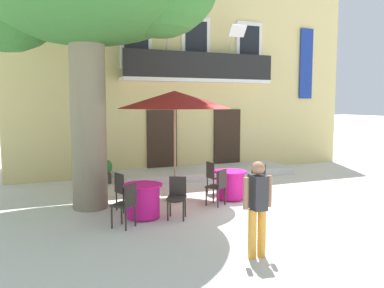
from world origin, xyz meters
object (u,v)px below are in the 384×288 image
(cafe_chair_near_tree_1, at_px, (177,194))
(ground_planter_left, at_px, (107,170))
(pedestrian_near_entrance, at_px, (257,204))
(cafe_chair_middle_1, at_px, (259,179))
(cafe_chair_near_tree_0, at_px, (126,202))
(cafe_chair_near_tree_2, at_px, (123,189))
(cafe_chair_middle_2, at_px, (213,175))
(cafe_umbrella, at_px, (175,100))
(cafe_table_near_tree, at_px, (143,200))
(cafe_table_middle, at_px, (230,185))
(cafe_chair_middle_0, at_px, (218,185))

(cafe_chair_near_tree_1, xyz_separation_m, ground_planter_left, (-0.74, 4.44, -0.11))
(cafe_chair_near_tree_1, bearing_deg, pedestrian_near_entrance, -80.54)
(ground_planter_left, bearing_deg, cafe_chair_middle_1, -47.45)
(cafe_chair_near_tree_0, xyz_separation_m, cafe_chair_near_tree_2, (0.22, 1.26, 0.00))
(cafe_chair_middle_2, height_order, cafe_umbrella, cafe_umbrella)
(cafe_chair_middle_1, height_order, ground_planter_left, cafe_chair_middle_1)
(cafe_chair_near_tree_0, bearing_deg, cafe_table_near_tree, 48.22)
(cafe_chair_near_tree_0, xyz_separation_m, pedestrian_near_entrance, (1.63, -2.34, 0.37))
(cafe_chair_near_tree_1, relative_size, cafe_chair_middle_2, 1.00)
(cafe_table_near_tree, height_order, cafe_table_middle, same)
(cafe_chair_near_tree_0, xyz_separation_m, cafe_chair_middle_1, (3.79, 1.07, 0.00))
(cafe_chair_middle_2, height_order, pedestrian_near_entrance, pedestrian_near_entrance)
(cafe_chair_near_tree_2, distance_m, cafe_umbrella, 2.59)
(cafe_chair_middle_1, bearing_deg, cafe_chair_middle_2, 129.95)
(cafe_chair_near_tree_1, height_order, cafe_chair_near_tree_2, same)
(cafe_chair_middle_0, distance_m, cafe_chair_middle_1, 1.31)
(cafe_chair_near_tree_2, height_order, cafe_chair_middle_1, same)
(cafe_chair_near_tree_2, bearing_deg, cafe_chair_near_tree_0, -99.77)
(cafe_chair_near_tree_0, relative_size, ground_planter_left, 1.21)
(cafe_chair_near_tree_2, relative_size, cafe_chair_middle_2, 1.00)
(cafe_table_near_tree, distance_m, cafe_umbrella, 2.77)
(cafe_table_middle, distance_m, cafe_chair_middle_1, 0.77)
(cafe_chair_near_tree_1, relative_size, cafe_chair_middle_1, 1.00)
(cafe_umbrella, xyz_separation_m, pedestrian_near_entrance, (-0.05, -4.08, -1.71))
(cafe_chair_near_tree_1, bearing_deg, ground_planter_left, 99.51)
(cafe_chair_middle_1, bearing_deg, cafe_chair_near_tree_0, -164.22)
(cafe_table_middle, height_order, cafe_chair_middle_1, cafe_chair_middle_1)
(cafe_umbrella, bearing_deg, cafe_chair_near_tree_2, -161.94)
(cafe_chair_near_tree_2, distance_m, cafe_table_middle, 2.88)
(cafe_chair_near_tree_0, bearing_deg, cafe_umbrella, 45.95)
(cafe_chair_near_tree_0, xyz_separation_m, cafe_umbrella, (1.68, 1.74, 2.08))
(cafe_chair_middle_0, xyz_separation_m, cafe_chair_middle_1, (1.29, 0.21, 0.00))
(cafe_table_near_tree, xyz_separation_m, cafe_chair_near_tree_2, (-0.29, 0.70, 0.14))
(cafe_chair_middle_2, bearing_deg, cafe_table_middle, -79.19)
(pedestrian_near_entrance, bearing_deg, cafe_chair_near_tree_2, 111.48)
(cafe_chair_middle_0, height_order, cafe_chair_middle_1, same)
(cafe_chair_middle_1, bearing_deg, cafe_umbrella, 162.53)
(cafe_chair_near_tree_0, distance_m, cafe_table_middle, 3.37)
(cafe_table_middle, height_order, cafe_chair_middle_0, cafe_chair_middle_0)
(cafe_chair_middle_0, distance_m, pedestrian_near_entrance, 3.34)
(cafe_chair_near_tree_1, bearing_deg, cafe_chair_near_tree_0, -167.19)
(cafe_chair_middle_1, distance_m, cafe_umbrella, 3.04)
(cafe_table_middle, xyz_separation_m, cafe_chair_middle_1, (0.70, -0.27, 0.14))
(cafe_table_middle, distance_m, cafe_chair_middle_0, 0.77)
(cafe_chair_near_tree_1, relative_size, cafe_table_middle, 1.05)
(ground_planter_left, relative_size, pedestrian_near_entrance, 0.47)
(cafe_table_near_tree, xyz_separation_m, cafe_table_middle, (2.59, 0.78, 0.00))
(cafe_chair_middle_1, distance_m, pedestrian_near_entrance, 4.06)
(cafe_chair_near_tree_1, distance_m, cafe_table_middle, 2.18)
(cafe_chair_middle_0, height_order, ground_planter_left, cafe_chair_middle_0)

